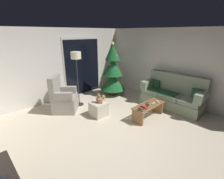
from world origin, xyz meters
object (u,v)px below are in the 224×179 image
at_px(teddy_bear_chestnut, 99,99).
at_px(floor_lamp, 76,61).
at_px(remote_silver, 154,103).
at_px(book_stack, 143,108).
at_px(remote_white, 158,102).
at_px(remote_black, 147,106).
at_px(coffee_table, 148,109).
at_px(cell_phone, 143,107).
at_px(armchair, 63,99).
at_px(ottoman, 99,109).
at_px(teddy_bear_honey_by_tree, 103,99).
at_px(remote_graphite, 147,103).
at_px(couch, 172,95).
at_px(christmas_tree, 113,72).

bearing_deg(teddy_bear_chestnut, floor_lamp, 90.97).
xyz_separation_m(remote_silver, book_stack, (-0.53, -0.01, 0.02)).
height_order(remote_white, remote_black, same).
bearing_deg(coffee_table, remote_silver, -22.67).
relative_size(cell_phone, armchair, 0.13).
xyz_separation_m(ottoman, teddy_bear_honey_by_tree, (0.71, 0.62, -0.09)).
xyz_separation_m(remote_graphite, ottoman, (-0.98, 1.00, -0.21)).
bearing_deg(coffee_table, teddy_bear_chestnut, 131.59).
relative_size(remote_white, ottoman, 0.35).
bearing_deg(armchair, remote_white, -48.50).
bearing_deg(remote_graphite, floor_lamp, -165.79).
xyz_separation_m(remote_black, teddy_bear_chestnut, (-0.84, 1.10, 0.12)).
height_order(coffee_table, remote_graphite, remote_graphite).
relative_size(coffee_table, remote_silver, 7.05).
height_order(book_stack, armchair, armchair).
bearing_deg(remote_black, teddy_bear_chestnut, 27.46).
distance_m(couch, armchair, 3.50).
height_order(couch, floor_lamp, floor_lamp).
height_order(remote_graphite, ottoman, remote_graphite).
bearing_deg(teddy_bear_honey_by_tree, remote_graphite, -80.51).
height_order(cell_phone, teddy_bear_honey_by_tree, cell_phone).
bearing_deg(ottoman, teddy_bear_chestnut, -48.41).
bearing_deg(floor_lamp, remote_white, -59.14).
height_order(remote_silver, teddy_bear_chestnut, teddy_bear_chestnut).
bearing_deg(floor_lamp, coffee_table, -65.50).
relative_size(cell_phone, teddy_bear_chestnut, 0.50).
xyz_separation_m(remote_black, ottoman, (-0.85, 1.11, -0.21)).
height_order(coffee_table, teddy_bear_honey_by_tree, coffee_table).
bearing_deg(coffee_table, remote_black, -164.87).
bearing_deg(floor_lamp, remote_graphite, -64.09).
height_order(remote_silver, christmas_tree, christmas_tree).
bearing_deg(remote_white, remote_silver, -154.32).
bearing_deg(couch, ottoman, 150.99).
xyz_separation_m(remote_white, remote_black, (-0.45, 0.05, 0.00)).
xyz_separation_m(remote_silver, ottoman, (-1.11, 1.14, -0.21)).
relative_size(remote_white, armchair, 0.14).
bearing_deg(christmas_tree, ottoman, -146.68).
distance_m(remote_white, ottoman, 1.75).
bearing_deg(ottoman, remote_black, -52.51).
distance_m(remote_graphite, teddy_bear_chestnut, 1.40).
bearing_deg(remote_silver, coffee_table, -122.55).
xyz_separation_m(cell_phone, ottoman, (-0.56, 1.16, -0.28)).
xyz_separation_m(christmas_tree, floor_lamp, (-1.52, 0.05, 0.60)).
bearing_deg(teddy_bear_chestnut, remote_graphite, -45.52).
height_order(couch, remote_white, couch).
bearing_deg(coffee_table, cell_phone, -168.77).
distance_m(coffee_table, armchair, 2.60).
relative_size(couch, book_stack, 7.68).
relative_size(remote_graphite, ottoman, 0.35).
height_order(christmas_tree, ottoman, christmas_tree).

